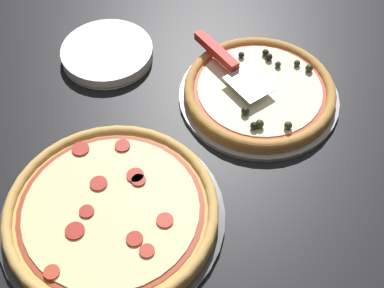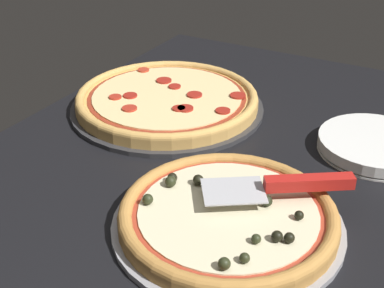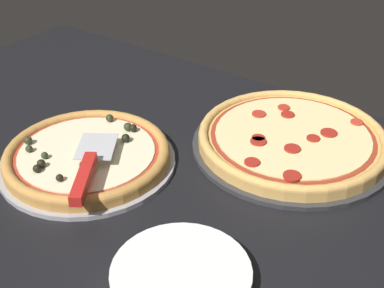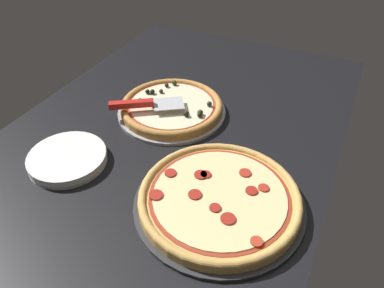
{
  "view_description": "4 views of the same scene",
  "coord_description": "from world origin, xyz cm",
  "px_view_note": "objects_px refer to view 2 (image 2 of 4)",
  "views": [
    {
      "loc": [
        11.73,
        76.25,
        88.09
      ],
      "look_at": [
        9.21,
        9.76,
        3.0
      ],
      "focal_mm": 50.0,
      "sensor_mm": 36.0,
      "label": 1
    },
    {
      "loc": [
        -65.95,
        -31.93,
        51.92
      ],
      "look_at": [
        9.21,
        9.76,
        3.0
      ],
      "focal_mm": 50.0,
      "sensor_mm": 36.0,
      "label": 2
    },
    {
      "loc": [
        63.29,
        -65.69,
        62.43
      ],
      "look_at": [
        9.21,
        9.76,
        3.0
      ],
      "focal_mm": 50.0,
      "sensor_mm": 36.0,
      "label": 3
    },
    {
      "loc": [
        84.13,
        45.57,
        70.35
      ],
      "look_at": [
        9.21,
        9.76,
        3.0
      ],
      "focal_mm": 35.0,
      "sensor_mm": 36.0,
      "label": 4
    }
  ],
  "objects_px": {
    "pizza_front": "(228,215)",
    "serving_spatula": "(293,184)",
    "plate_stack": "(376,145)",
    "pizza_back": "(167,99)"
  },
  "relations": [
    {
      "from": "pizza_front",
      "to": "serving_spatula",
      "type": "relative_size",
      "value": 1.51
    },
    {
      "from": "plate_stack",
      "to": "pizza_back",
      "type": "bearing_deg",
      "value": 94.63
    },
    {
      "from": "pizza_back",
      "to": "plate_stack",
      "type": "xyz_separation_m",
      "value": [
        0.04,
        -0.44,
        -0.01
      ]
    },
    {
      "from": "plate_stack",
      "to": "serving_spatula",
      "type": "bearing_deg",
      "value": 164.73
    },
    {
      "from": "pizza_front",
      "to": "pizza_back",
      "type": "relative_size",
      "value": 0.84
    },
    {
      "from": "serving_spatula",
      "to": "plate_stack",
      "type": "height_order",
      "value": "serving_spatula"
    },
    {
      "from": "pizza_front",
      "to": "plate_stack",
      "type": "relative_size",
      "value": 1.54
    },
    {
      "from": "pizza_front",
      "to": "pizza_back",
      "type": "height_order",
      "value": "pizza_front"
    },
    {
      "from": "serving_spatula",
      "to": "plate_stack",
      "type": "bearing_deg",
      "value": -15.27
    },
    {
      "from": "pizza_front",
      "to": "serving_spatula",
      "type": "xyz_separation_m",
      "value": [
        0.08,
        -0.07,
        0.03
      ]
    }
  ]
}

